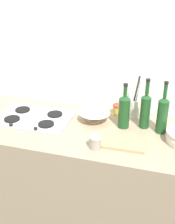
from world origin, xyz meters
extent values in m
cube|color=tan|center=(0.00, 0.00, 0.45)|extent=(1.80, 0.70, 0.90)
cube|color=white|center=(0.00, 0.38, 1.06)|extent=(1.90, 0.06, 2.12)
cube|color=#B2B2B7|center=(-0.39, 0.00, 0.91)|extent=(0.51, 0.34, 0.02)
cylinder|color=black|center=(-0.52, -0.08, 0.93)|extent=(0.11, 0.11, 0.01)
cylinder|color=black|center=(-0.27, -0.08, 0.93)|extent=(0.11, 0.11, 0.01)
cylinder|color=black|center=(-0.52, 0.08, 0.93)|extent=(0.11, 0.11, 0.01)
cylinder|color=black|center=(-0.27, 0.08, 0.93)|extent=(0.11, 0.11, 0.01)
cylinder|color=black|center=(-0.48, -0.16, 0.93)|extent=(0.02, 0.02, 0.02)
cylinder|color=black|center=(-0.30, -0.16, 0.93)|extent=(0.02, 0.02, 0.02)
cylinder|color=#19471E|center=(0.47, 0.09, 1.01)|extent=(0.07, 0.07, 0.22)
cone|color=#19471E|center=(0.47, 0.09, 1.13)|extent=(0.07, 0.07, 0.02)
cylinder|color=#19471E|center=(0.47, 0.09, 1.19)|extent=(0.02, 0.02, 0.09)
cylinder|color=black|center=(0.47, 0.09, 1.24)|extent=(0.03, 0.03, 0.02)
cylinder|color=#19471E|center=(0.23, 0.09, 1.00)|extent=(0.08, 0.08, 0.20)
cone|color=#19471E|center=(0.23, 0.09, 1.12)|extent=(0.08, 0.08, 0.03)
cylinder|color=#19471E|center=(0.23, 0.09, 1.16)|extent=(0.03, 0.03, 0.06)
cylinder|color=black|center=(0.23, 0.09, 1.20)|extent=(0.03, 0.03, 0.02)
cylinder|color=#19471E|center=(0.36, 0.12, 1.01)|extent=(0.07, 0.07, 0.21)
cone|color=#19471E|center=(0.36, 0.12, 1.13)|extent=(0.07, 0.07, 0.02)
cylinder|color=#19471E|center=(0.36, 0.12, 1.18)|extent=(0.02, 0.02, 0.09)
cylinder|color=black|center=(0.36, 0.12, 1.23)|extent=(0.03, 0.03, 0.02)
cylinder|color=beige|center=(0.02, 0.11, 0.91)|extent=(0.10, 0.10, 0.01)
cone|color=beige|center=(0.02, 0.11, 0.94)|extent=(0.22, 0.22, 0.06)
cylinder|color=silver|center=(0.27, 0.25, 0.97)|extent=(0.08, 0.08, 0.14)
cylinder|color=#262626|center=(0.28, 0.24, 1.09)|extent=(0.05, 0.02, 0.26)
cylinder|color=#B7B7B2|center=(0.29, 0.23, 1.07)|extent=(0.04, 0.03, 0.23)
cylinder|color=#9E998C|center=(0.11, -0.22, 0.93)|extent=(0.07, 0.07, 0.07)
cylinder|color=beige|center=(0.11, -0.22, 0.97)|extent=(0.07, 0.07, 0.01)
cylinder|color=gold|center=(0.15, 0.27, 0.93)|extent=(0.07, 0.07, 0.06)
cylinder|color=red|center=(0.15, 0.27, 0.97)|extent=(0.07, 0.07, 0.01)
cube|color=tan|center=(0.27, -0.14, 0.91)|extent=(0.26, 0.16, 0.02)
camera|label=1|loc=(0.49, -1.66, 1.87)|focal=47.26mm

